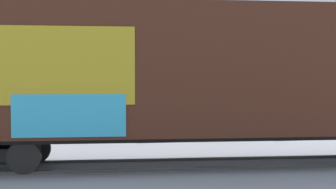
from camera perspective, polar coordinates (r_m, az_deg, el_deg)
ground_plane at (r=12.69m, az=1.67°, el=-9.70°), size 260.00×260.00×0.00m
track at (r=12.77m, az=4.19°, el=-9.45°), size 60.01×2.88×0.08m
freight_car at (r=12.57m, az=5.78°, el=2.96°), size 18.02×3.23×4.92m
flagpole at (r=28.05m, az=13.94°, el=6.57°), size 1.42×0.58×7.42m
hillside at (r=84.79m, az=-4.93°, el=4.47°), size 159.74×41.85×16.76m
parked_car_black at (r=18.80m, az=-9.85°, el=-3.28°), size 4.36×2.35×1.61m
parked_car_green at (r=19.14m, az=6.64°, el=-3.20°), size 4.39×2.19×1.65m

